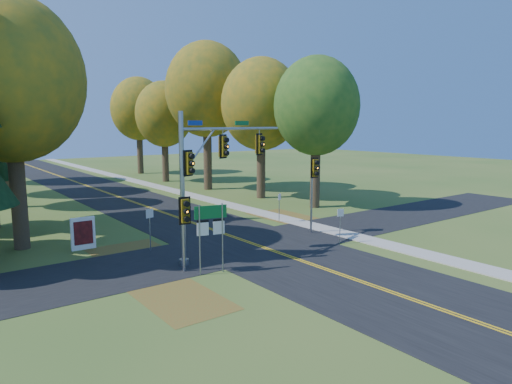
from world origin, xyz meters
TOP-DOWN VIEW (x-y plane):
  - ground at (0.00, 0.00)m, footprint 160.00×160.00m
  - road_main at (0.00, 0.00)m, footprint 8.00×160.00m
  - road_cross at (0.00, 2.00)m, footprint 60.00×6.00m
  - centerline_left at (-0.10, 0.00)m, footprint 0.10×160.00m
  - centerline_right at (0.10, 0.00)m, footprint 0.10×160.00m
  - sidewalk_east at (6.20, 0.00)m, footprint 1.60×160.00m
  - leaf_patch_w_near at (-6.50, 4.00)m, footprint 4.00×6.00m
  - leaf_patch_e at (6.80, 6.00)m, footprint 3.50×8.00m
  - leaf_patch_w_far at (-7.50, -3.00)m, footprint 3.00×5.00m
  - tree_w_a at (-11.13, 9.38)m, footprint 8.00×8.00m
  - tree_e_a at (11.57, 8.77)m, footprint 7.20×7.20m
  - tree_e_b at (10.97, 15.58)m, footprint 7.60×7.60m
  - tree_w_c at (-9.54, 24.47)m, footprint 6.80×6.80m
  - tree_e_c at (9.88, 23.69)m, footprint 8.80×8.80m
  - tree_e_d at (9.26, 32.87)m, footprint 7.00×7.00m
  - tree_e_e at (10.47, 43.58)m, footprint 7.80×7.80m
  - traffic_mast at (-3.22, 1.41)m, footprint 8.21×2.83m
  - east_signal_pole at (4.74, 1.89)m, footprint 0.58×0.67m
  - ped_signal_pole at (-5.75, -0.23)m, footprint 0.59×0.68m
  - route_sign_cluster at (-4.79, -1.03)m, footprint 1.55×0.41m
  - info_kiosk at (-8.42, 6.99)m, footprint 1.35×0.25m
  - reg_sign_e_north at (5.12, 5.79)m, footprint 0.40×0.19m
  - reg_sign_e_south at (4.20, -0.96)m, footprint 0.41×0.16m
  - reg_sign_w at (-5.47, 4.45)m, footprint 0.47×0.12m

SIDE VIEW (x-z plane):
  - ground at x=0.00m, z-range 0.00..0.00m
  - leaf_patch_w_near at x=-6.50m, z-range 0.00..0.01m
  - leaf_patch_e at x=6.80m, z-range 0.00..0.01m
  - leaf_patch_w_far at x=-7.50m, z-range 0.00..0.01m
  - road_cross at x=0.00m, z-range 0.00..0.02m
  - road_main at x=0.00m, z-range 0.00..0.02m
  - centerline_left at x=-0.10m, z-range 0.02..0.03m
  - centerline_right at x=0.10m, z-range 0.02..0.03m
  - sidewalk_east at x=6.20m, z-range 0.00..0.06m
  - info_kiosk at x=-8.42m, z-range 0.00..1.86m
  - reg_sign_e_south at x=4.20m, z-range 0.40..2.60m
  - reg_sign_e_north at x=5.12m, z-range 0.41..2.60m
  - reg_sign_w at x=-5.47m, z-range 0.46..2.94m
  - route_sign_cluster at x=-4.79m, z-range 0.69..4.08m
  - ped_signal_pole at x=-5.75m, z-range 0.91..4.62m
  - east_signal_pole at x=4.74m, z-range 1.28..6.26m
  - traffic_mast at x=-3.22m, z-range 1.10..8.83m
  - tree_w_c at x=-9.54m, z-range 1.99..13.90m
  - tree_e_d at x=9.26m, z-range 2.08..14.40m
  - tree_e_a at x=11.57m, z-range 2.16..14.90m
  - tree_e_b at x=10.97m, z-range 2.23..15.56m
  - tree_e_e at x=10.47m, z-range 2.32..16.06m
  - tree_w_a at x=-11.13m, z-range 2.41..16.56m
  - tree_e_c at x=9.88m, z-range 2.77..18.56m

